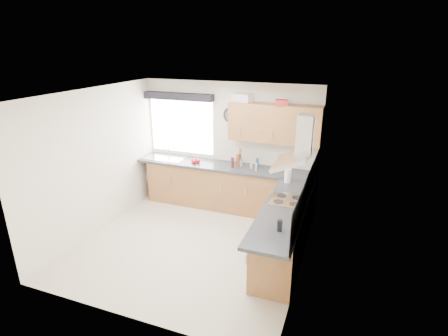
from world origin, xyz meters
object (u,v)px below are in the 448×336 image
at_px(upper_cabinets, 275,123).
at_px(washing_machine, 184,183).
at_px(oven, 286,229).
at_px(extractor_hood, 298,147).

xyz_separation_m(upper_cabinets, washing_machine, (-1.86, -0.10, -1.42)).
bearing_deg(washing_machine, oven, -38.45).
height_order(oven, washing_machine, oven).
xyz_separation_m(oven, extractor_hood, (0.10, -0.00, 1.34)).
bearing_deg(upper_cabinets, extractor_hood, -63.87).
distance_m(oven, washing_machine, 2.70).
relative_size(oven, washing_machine, 1.11).
bearing_deg(washing_machine, upper_cabinets, -8.35).
relative_size(oven, upper_cabinets, 0.50).
height_order(extractor_hood, upper_cabinets, upper_cabinets).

